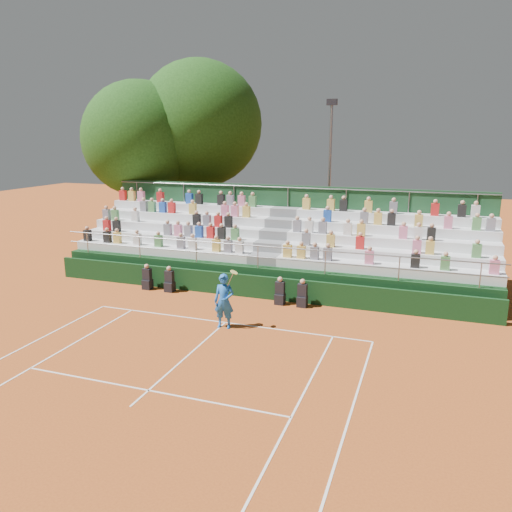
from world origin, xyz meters
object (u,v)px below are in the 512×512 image
(tennis_player, at_px, (224,301))
(tree_east, at_px, (199,124))
(floodlight_mast, at_px, (330,166))
(tree_west, at_px, (140,139))

(tennis_player, bearing_deg, tree_east, 118.36)
(tennis_player, height_order, floodlight_mast, floodlight_mast)
(floodlight_mast, bearing_deg, tennis_player, -94.14)
(tree_east, bearing_deg, tennis_player, -61.64)
(tree_west, bearing_deg, tennis_player, -47.79)
(tree_west, height_order, floodlight_mast, tree_west)
(tree_west, height_order, tree_east, tree_east)
(floodlight_mast, bearing_deg, tree_east, -179.94)
(tree_west, bearing_deg, tree_east, 37.89)
(tennis_player, relative_size, tree_west, 0.22)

